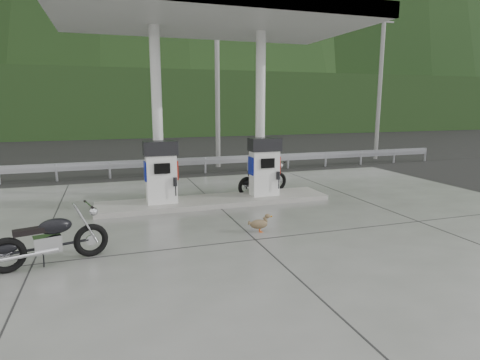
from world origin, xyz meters
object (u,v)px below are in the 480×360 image
object	(u,v)px
gas_pump_right	(264,167)
motorcycle_left	(50,240)
motorcycle_right	(263,180)
duck	(259,224)
gas_pump_left	(161,172)

from	to	relation	value
gas_pump_right	motorcycle_left	world-z (taller)	gas_pump_right
motorcycle_right	duck	size ratio (longest dim) A/B	3.71
gas_pump_left	motorcycle_left	size ratio (longest dim) A/B	0.90
gas_pump_right	duck	size ratio (longest dim) A/B	3.45
gas_pump_left	motorcycle_left	distance (m)	4.42
duck	motorcycle_left	bearing A→B (deg)	-166.01
gas_pump_left	gas_pump_right	xyz separation A→B (m)	(3.20, 0.00, 0.00)
gas_pump_right	motorcycle_right	size ratio (longest dim) A/B	0.93
motorcycle_left	motorcycle_right	distance (m)	7.52
motorcycle_right	gas_pump_left	bearing A→B (deg)	175.85
gas_pump_left	duck	size ratio (longest dim) A/B	3.45
gas_pump_right	motorcycle_left	bearing A→B (deg)	-148.18
gas_pump_left	duck	bearing A→B (deg)	-58.17
gas_pump_right	duck	distance (m)	3.40
motorcycle_right	duck	bearing A→B (deg)	-131.20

